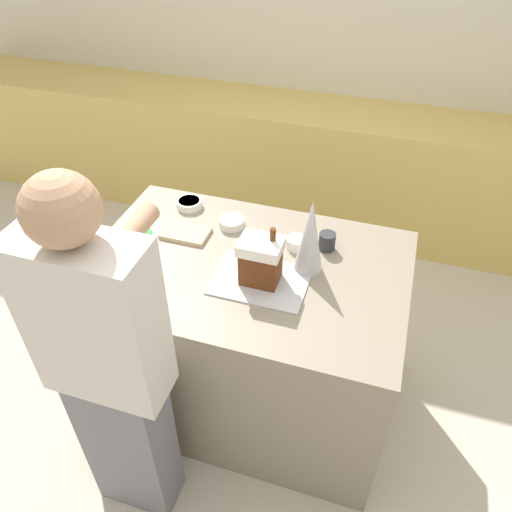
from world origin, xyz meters
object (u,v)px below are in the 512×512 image
at_px(gingerbread_house, 261,260).
at_px(candy_bowl_beside_tree, 232,222).
at_px(cookbook, 186,233).
at_px(person, 110,372).
at_px(candy_bowl_near_tray_left, 297,242).
at_px(candy_bowl_near_tray_right, 189,203).
at_px(baking_tray, 260,280).
at_px(mug, 327,241).
at_px(decorative_tree, 310,237).
at_px(candy_bowl_center_rear, 142,237).

bearing_deg(gingerbread_house, candy_bowl_beside_tree, 126.57).
xyz_separation_m(cookbook, person, (0.05, -0.79, -0.05)).
height_order(candy_bowl_near_tray_left, cookbook, candy_bowl_near_tray_left).
relative_size(cookbook, person, 0.13).
xyz_separation_m(gingerbread_house, cookbook, (-0.44, 0.20, -0.11)).
bearing_deg(candy_bowl_near_tray_right, candy_bowl_beside_tree, -18.93).
distance_m(baking_tray, person, 0.70).
xyz_separation_m(candy_bowl_beside_tree, mug, (0.47, -0.04, 0.02)).
xyz_separation_m(baking_tray, candy_bowl_beside_tree, (-0.25, 0.34, 0.02)).
bearing_deg(decorative_tree, baking_tray, -140.59).
relative_size(decorative_tree, candy_bowl_near_tray_right, 2.66).
distance_m(gingerbread_house, candy_bowl_near_tray_left, 0.30).
distance_m(gingerbread_house, mug, 0.38).
bearing_deg(candy_bowl_near_tray_right, person, -82.86).
distance_m(baking_tray, candy_bowl_near_tray_left, 0.28).
bearing_deg(candy_bowl_near_tray_right, decorative_tree, -22.80).
height_order(baking_tray, candy_bowl_near_tray_left, candy_bowl_near_tray_left).
xyz_separation_m(candy_bowl_center_rear, candy_bowl_beside_tree, (0.36, 0.24, 0.00)).
bearing_deg(mug, gingerbread_house, -126.19).
relative_size(baking_tray, candy_bowl_near_tray_left, 4.32).
bearing_deg(cookbook, decorative_tree, -5.89).
bearing_deg(gingerbread_house, candy_bowl_near_tray_left, 71.78).
relative_size(baking_tray, gingerbread_house, 1.53).
bearing_deg(mug, candy_bowl_near_tray_left, -165.49).
bearing_deg(candy_bowl_beside_tree, baking_tray, -53.48).
height_order(candy_bowl_near_tray_right, person, person).
bearing_deg(cookbook, candy_bowl_beside_tree, 36.29).
bearing_deg(candy_bowl_beside_tree, candy_bowl_near_tray_right, 161.07).
relative_size(baking_tray, cookbook, 1.82).
bearing_deg(decorative_tree, mug, 72.66).
height_order(decorative_tree, candy_bowl_near_tray_right, decorative_tree).
height_order(candy_bowl_beside_tree, candy_bowl_near_tray_left, candy_bowl_near_tray_left).
bearing_deg(person, mug, 55.64).
bearing_deg(decorative_tree, person, -127.47).
distance_m(candy_bowl_beside_tree, person, 0.94).
distance_m(candy_bowl_beside_tree, candy_bowl_near_tray_left, 0.35).
bearing_deg(baking_tray, candy_bowl_near_tray_right, 140.14).
xyz_separation_m(candy_bowl_beside_tree, cookbook, (-0.18, -0.14, -0.01)).
distance_m(gingerbread_house, candy_bowl_beside_tree, 0.43).
xyz_separation_m(candy_bowl_near_tray_right, mug, (0.74, -0.13, 0.02)).
bearing_deg(baking_tray, candy_bowl_center_rear, 170.44).
bearing_deg(gingerbread_house, person, -123.38).
relative_size(candy_bowl_beside_tree, person, 0.07).
xyz_separation_m(gingerbread_house, candy_bowl_near_tray_right, (-0.51, 0.43, -0.09)).
bearing_deg(gingerbread_house, candy_bowl_near_tray_right, 140.17).
xyz_separation_m(candy_bowl_near_tray_right, person, (0.13, -1.02, -0.06)).
xyz_separation_m(decorative_tree, candy_bowl_near_tray_right, (-0.69, 0.29, -0.15)).
bearing_deg(person, cookbook, 93.51).
height_order(gingerbread_house, decorative_tree, decorative_tree).
height_order(decorative_tree, cookbook, decorative_tree).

